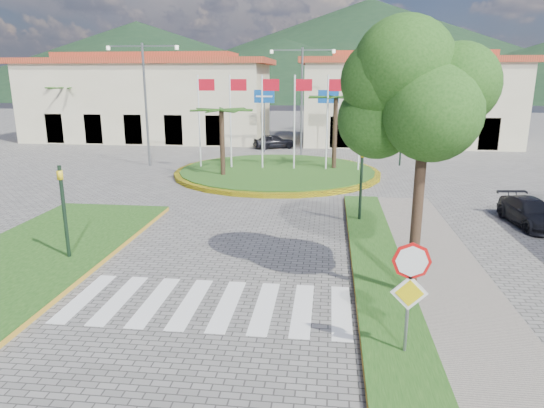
# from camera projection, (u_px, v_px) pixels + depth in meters

# --- Properties ---
(ground) EXTENTS (160.00, 160.00, 0.00)m
(ground) POSITION_uv_depth(u_px,v_px,m) (152.00, 400.00, 9.09)
(ground) COLOR #615E5B
(ground) RESTS_ON ground
(sidewalk_right) EXTENTS (4.00, 28.00, 0.15)m
(sidewalk_right) POSITION_uv_depth(u_px,v_px,m) (457.00, 358.00, 10.31)
(sidewalk_right) COLOR gray
(sidewalk_right) RESTS_ON ground
(verge_right) EXTENTS (1.60, 28.00, 0.18)m
(verge_right) POSITION_uv_depth(u_px,v_px,m) (399.00, 354.00, 10.44)
(verge_right) COLOR #174413
(verge_right) RESTS_ON ground
(median_left) EXTENTS (5.00, 14.00, 0.18)m
(median_left) POSITION_uv_depth(u_px,v_px,m) (23.00, 263.00, 15.57)
(median_left) COLOR #174413
(median_left) RESTS_ON ground
(crosswalk) EXTENTS (8.00, 3.00, 0.01)m
(crosswalk) POSITION_uv_depth(u_px,v_px,m) (205.00, 304.00, 12.93)
(crosswalk) COLOR silver
(crosswalk) RESTS_ON ground
(roundabout_island) EXTENTS (12.70, 12.70, 6.00)m
(roundabout_island) POSITION_uv_depth(u_px,v_px,m) (277.00, 171.00, 30.18)
(roundabout_island) COLOR yellow
(roundabout_island) RESTS_ON ground
(stop_sign) EXTENTS (0.80, 0.11, 2.65)m
(stop_sign) POSITION_uv_depth(u_px,v_px,m) (410.00, 282.00, 9.97)
(stop_sign) COLOR slate
(stop_sign) RESTS_ON ground
(deciduous_tree) EXTENTS (3.60, 3.60, 6.80)m
(deciduous_tree) POSITION_uv_depth(u_px,v_px,m) (426.00, 106.00, 11.95)
(deciduous_tree) COLOR black
(deciduous_tree) RESTS_ON ground
(traffic_light_left) EXTENTS (0.15, 0.18, 3.20)m
(traffic_light_left) POSITION_uv_depth(u_px,v_px,m) (63.00, 204.00, 15.43)
(traffic_light_left) COLOR black
(traffic_light_left) RESTS_ON ground
(traffic_light_right) EXTENTS (0.15, 0.18, 3.20)m
(traffic_light_right) POSITION_uv_depth(u_px,v_px,m) (361.00, 177.00, 19.61)
(traffic_light_right) COLOR black
(traffic_light_right) RESTS_ON ground
(traffic_light_far) EXTENTS (0.18, 0.15, 3.20)m
(traffic_light_far) POSITION_uv_depth(u_px,v_px,m) (401.00, 137.00, 32.66)
(traffic_light_far) COLOR black
(traffic_light_far) RESTS_ON ground
(direction_sign_west) EXTENTS (1.60, 0.14, 5.20)m
(direction_sign_west) POSITION_uv_depth(u_px,v_px,m) (264.00, 108.00, 38.17)
(direction_sign_west) COLOR slate
(direction_sign_west) RESTS_ON ground
(direction_sign_east) EXTENTS (1.60, 0.14, 5.20)m
(direction_sign_east) POSITION_uv_depth(u_px,v_px,m) (328.00, 108.00, 37.60)
(direction_sign_east) COLOR slate
(direction_sign_east) RESTS_ON ground
(street_lamp_centre) EXTENTS (4.80, 0.16, 8.00)m
(street_lamp_centre) POSITION_uv_depth(u_px,v_px,m) (302.00, 96.00, 36.65)
(street_lamp_centre) COLOR slate
(street_lamp_centre) RESTS_ON ground
(street_lamp_west) EXTENTS (4.80, 0.16, 8.00)m
(street_lamp_west) POSITION_uv_depth(u_px,v_px,m) (145.00, 98.00, 32.02)
(street_lamp_west) COLOR slate
(street_lamp_west) RESTS_ON ground
(building_left) EXTENTS (23.32, 9.54, 8.05)m
(building_left) POSITION_uv_depth(u_px,v_px,m) (149.00, 98.00, 46.18)
(building_left) COLOR beige
(building_left) RESTS_ON ground
(building_right) EXTENTS (19.08, 9.54, 8.05)m
(building_right) POSITION_uv_depth(u_px,v_px,m) (407.00, 100.00, 43.46)
(building_right) COLOR beige
(building_right) RESTS_ON ground
(hill_far_west) EXTENTS (140.00, 140.00, 22.00)m
(hill_far_west) POSITION_uv_depth(u_px,v_px,m) (139.00, 59.00, 147.00)
(hill_far_west) COLOR black
(hill_far_west) RESTS_ON ground
(hill_far_mid) EXTENTS (180.00, 180.00, 30.00)m
(hill_far_mid) POSITION_uv_depth(u_px,v_px,m) (369.00, 48.00, 157.26)
(hill_far_mid) COLOR black
(hill_far_mid) RESTS_ON ground
(hill_near_back) EXTENTS (110.00, 110.00, 16.00)m
(hill_near_back) POSITION_uv_depth(u_px,v_px,m) (283.00, 69.00, 133.06)
(hill_near_back) COLOR black
(hill_near_back) RESTS_ON ground
(white_van) EXTENTS (4.28, 2.51, 1.12)m
(white_van) POSITION_uv_depth(u_px,v_px,m) (169.00, 137.00, 44.55)
(white_van) COLOR white
(white_van) RESTS_ON ground
(car_dark_a) EXTENTS (3.77, 2.70, 1.19)m
(car_dark_a) POSITION_uv_depth(u_px,v_px,m) (274.00, 141.00, 41.05)
(car_dark_a) COLOR black
(car_dark_a) RESTS_ON ground
(car_dark_b) EXTENTS (3.37, 1.54, 1.07)m
(car_dark_b) POSITION_uv_depth(u_px,v_px,m) (407.00, 141.00, 41.83)
(car_dark_b) COLOR black
(car_dark_b) RESTS_ON ground
(car_side_right) EXTENTS (1.89, 3.86, 1.08)m
(car_side_right) POSITION_uv_depth(u_px,v_px,m) (531.00, 212.00, 19.70)
(car_side_right) COLOR black
(car_side_right) RESTS_ON ground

